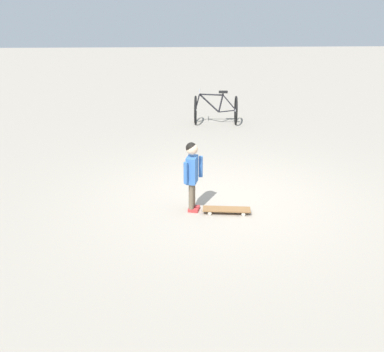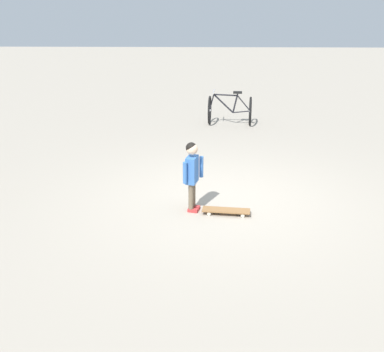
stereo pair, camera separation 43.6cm
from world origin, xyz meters
TOP-DOWN VIEW (x-y plane):
  - ground_plane at (0.00, 0.00)m, footprint 50.00×50.00m
  - child_person at (0.44, -0.51)m, footprint 0.32×0.29m
  - skateboard at (0.57, -0.01)m, footprint 0.26×0.72m
  - bicycle_near at (-4.71, 0.30)m, footprint 0.79×1.12m

SIDE VIEW (x-z plane):
  - ground_plane at x=0.00m, z-range 0.00..0.00m
  - skateboard at x=0.57m, z-range 0.02..0.10m
  - bicycle_near at x=-4.71m, z-range -0.04..0.80m
  - child_person at x=0.44m, z-range 0.13..1.19m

